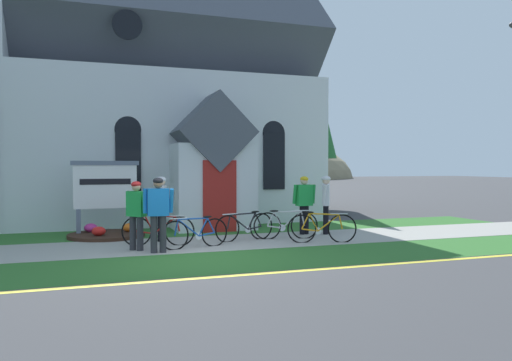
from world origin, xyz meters
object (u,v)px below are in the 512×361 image
at_px(cyclist_in_red_jersey, 326,200).
at_px(cyclist_in_yellow_jersey, 136,211).
at_px(bicycle_black, 245,227).
at_px(roadside_conifer, 305,94).
at_px(bicycle_yellow, 322,228).
at_px(bicycle_silver, 195,233).
at_px(cyclist_in_green_jersey, 158,209).
at_px(cyclist_in_orange_jersey, 161,203).
at_px(cyclist_in_white_jersey, 304,201).
at_px(church_sign, 105,187).
at_px(bicycle_white, 286,225).
at_px(bicycle_blue, 158,230).

height_order(cyclist_in_red_jersey, cyclist_in_yellow_jersey, cyclist_in_red_jersey).
xyz_separation_m(bicycle_black, roadside_conifer, (5.76, 8.78, 4.89)).
bearing_deg(roadside_conifer, bicycle_yellow, -112.52).
bearing_deg(bicycle_silver, cyclist_in_green_jersey, -155.64).
height_order(cyclist_in_orange_jersey, roadside_conifer, roadside_conifer).
bearing_deg(cyclist_in_green_jersey, bicycle_yellow, 2.56).
bearing_deg(cyclist_in_orange_jersey, roadside_conifer, 46.24).
relative_size(bicycle_black, cyclist_in_white_jersey, 1.03).
bearing_deg(roadside_conifer, cyclist_in_yellow_jersey, -132.19).
xyz_separation_m(cyclist_in_red_jersey, cyclist_in_yellow_jersey, (-5.36, -1.09, -0.05)).
distance_m(cyclist_in_white_jersey, roadside_conifer, 10.03).
distance_m(church_sign, cyclist_in_orange_jersey, 2.08).
xyz_separation_m(cyclist_in_red_jersey, cyclist_in_orange_jersey, (-4.59, 0.21, 0.01)).
distance_m(bicycle_white, cyclist_in_yellow_jersey, 4.00).
bearing_deg(bicycle_white, cyclist_in_yellow_jersey, -171.32).
distance_m(bicycle_white, roadside_conifer, 11.14).
height_order(cyclist_in_red_jersey, roadside_conifer, roadside_conifer).
bearing_deg(cyclist_in_yellow_jersey, cyclist_in_orange_jersey, 59.64).
xyz_separation_m(cyclist_in_orange_jersey, roadside_conifer, (7.81, 8.16, 4.28)).
relative_size(cyclist_in_orange_jersey, cyclist_in_white_jersey, 1.01).
bearing_deg(cyclist_in_white_jersey, bicycle_silver, -158.83).
distance_m(bicycle_silver, cyclist_in_yellow_jersey, 1.46).
xyz_separation_m(cyclist_in_white_jersey, cyclist_in_yellow_jersey, (-4.75, -1.24, -0.04)).
height_order(church_sign, bicycle_yellow, church_sign).
height_order(church_sign, bicycle_silver, church_sign).
height_order(bicycle_silver, cyclist_in_green_jersey, cyclist_in_green_jersey).
bearing_deg(church_sign, bicycle_yellow, -32.23).
xyz_separation_m(church_sign, bicycle_black, (3.35, -2.20, -0.97)).
relative_size(bicycle_blue, cyclist_in_red_jersey, 1.03).
xyz_separation_m(bicycle_yellow, cyclist_in_yellow_jersey, (-4.53, 0.31, 0.54)).
bearing_deg(bicycle_silver, bicycle_black, 27.18).
distance_m(bicycle_blue, cyclist_in_red_jersey, 4.86).
relative_size(bicycle_yellow, bicycle_white, 1.01).
xyz_separation_m(cyclist_in_red_jersey, cyclist_in_green_jersey, (-4.93, -1.59, 0.02)).
bearing_deg(cyclist_in_orange_jersey, bicycle_white, -12.62).
xyz_separation_m(church_sign, cyclist_in_orange_jersey, (1.30, -1.58, -0.37)).
bearing_deg(church_sign, bicycle_silver, -57.53).
relative_size(bicycle_white, cyclist_in_red_jersey, 1.02).
relative_size(bicycle_yellow, cyclist_in_orange_jersey, 1.03).
xyz_separation_m(bicycle_yellow, cyclist_in_white_jersey, (0.23, 1.55, 0.58)).
bearing_deg(cyclist_in_green_jersey, cyclist_in_orange_jersey, 79.29).
height_order(cyclist_in_yellow_jersey, roadside_conifer, roadside_conifer).
distance_m(cyclist_in_orange_jersey, cyclist_in_yellow_jersey, 1.51).
distance_m(bicycle_yellow, roadside_conifer, 11.65).
bearing_deg(bicycle_white, cyclist_in_white_jersey, 37.76).
relative_size(bicycle_silver, cyclist_in_red_jersey, 1.02).
height_order(cyclist_in_green_jersey, roadside_conifer, roadside_conifer).
relative_size(church_sign, bicycle_yellow, 1.22).
distance_m(bicycle_yellow, bicycle_blue, 4.06).
xyz_separation_m(bicycle_yellow, cyclist_in_red_jersey, (0.83, 1.40, 0.58)).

